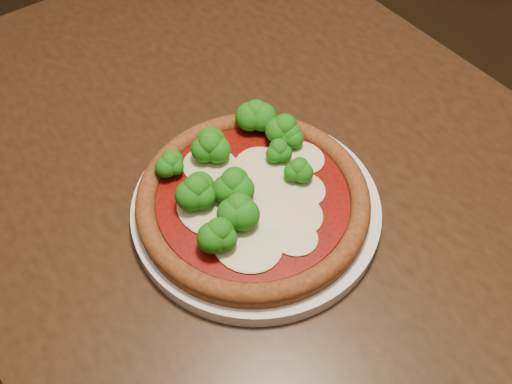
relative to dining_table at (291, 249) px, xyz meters
The scene contains 3 objects.
dining_table is the anchor object (origin of this frame).
plate 0.13m from the dining_table, 121.04° to the right, with size 0.28×0.28×0.02m, color silver.
pizza 0.16m from the dining_table, 127.90° to the right, with size 0.26×0.26×0.06m.
Camera 1 is at (-0.03, -0.32, 1.28)m, focal length 40.00 mm.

